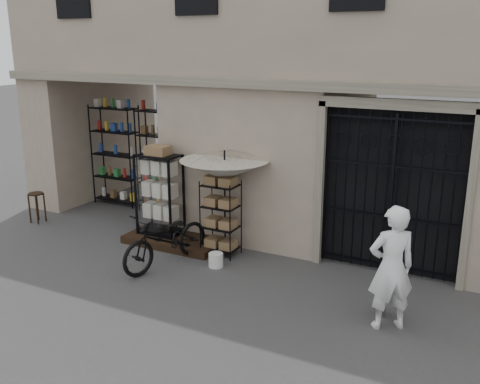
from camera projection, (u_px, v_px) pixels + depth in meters
The scene contains 14 objects.
ground at pixel (245, 301), 8.51m from camera, with size 80.00×80.00×0.00m, color black.
main_building at pixel (334, 15), 10.71m from camera, with size 14.00×4.00×9.00m, color tan.
shop_recess at pixel (127, 152), 12.48m from camera, with size 3.00×1.70×3.00m, color black.
shop_shelving at pixel (139, 158), 13.00m from camera, with size 2.70×0.50×2.50m, color black.
iron_gate at pixel (393, 190), 9.29m from camera, with size 2.50×0.21×3.00m.
step_platform at pixel (174, 241), 10.87m from camera, with size 2.00×0.90×0.15m, color black.
display_cabinet at pixel (160, 199), 10.89m from camera, with size 0.93×0.71×1.79m.
wire_rack at pixel (221, 219), 10.19m from camera, with size 0.71×0.56×1.48m.
market_umbrella at pixel (225, 164), 10.10m from camera, with size 1.77×1.80×2.42m.
white_bucket at pixel (216, 260), 9.78m from camera, with size 0.27×0.27×0.26m, color silver.
bicycle at pixel (168, 265), 9.86m from camera, with size 0.69×1.03×1.97m, color black.
wooden_stool at pixel (37, 207), 12.14m from camera, with size 0.42×0.42×0.69m.
steel_bollard at pixel (382, 292), 7.94m from camera, with size 0.14×0.14×0.77m, color slate.
shopkeeper at pixel (386, 327), 7.74m from camera, with size 0.67×1.84×0.44m, color white.
Camera 1 is at (3.46, -6.90, 3.98)m, focal length 40.00 mm.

